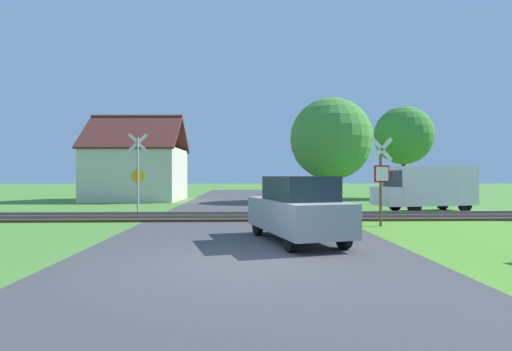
{
  "coord_description": "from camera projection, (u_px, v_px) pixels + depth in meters",
  "views": [
    {
      "loc": [
        -0.07,
        -8.15,
        1.8
      ],
      "look_at": [
        0.5,
        9.59,
        1.8
      ],
      "focal_mm": 28.0,
      "sensor_mm": 36.0,
      "label": 1
    }
  ],
  "objects": [
    {
      "name": "ground_plane",
      "position": [
        247.0,
        263.0,
        8.15
      ],
      "size": [
        160.0,
        160.0,
        0.0
      ],
      "primitive_type": "plane",
      "color": "#4C8433"
    },
    {
      "name": "road_asphalt",
      "position": [
        246.0,
        246.0,
        10.15
      ],
      "size": [
        7.83,
        80.0,
        0.01
      ],
      "primitive_type": "cube",
      "color": "#424244",
      "rests_on": "ground"
    },
    {
      "name": "rail_track",
      "position": [
        245.0,
        217.0,
        16.73
      ],
      "size": [
        60.0,
        2.6,
        0.22
      ],
      "color": "#422D1E",
      "rests_on": "ground"
    },
    {
      "name": "stop_sign_near",
      "position": [
        381.0,
        176.0,
        14.12
      ],
      "size": [
        0.86,
        0.24,
        3.16
      ],
      "rotation": [
        0.0,
        0.0,
        3.38
      ],
      "color": "brown",
      "rests_on": "ground"
    },
    {
      "name": "crossing_sign_far",
      "position": [
        138.0,
        170.0,
        18.39
      ],
      "size": [
        0.86,
        0.25,
        3.75
      ],
      "rotation": [
        0.0,
        0.0,
        0.25
      ],
      "color": "#9E9EA5",
      "rests_on": "ground"
    },
    {
      "name": "house",
      "position": [
        137.0,
        172.0,
        28.85
      ],
      "size": [
        6.83,
        6.27,
        6.2
      ],
      "rotation": [
        0.0,
        0.0,
        -0.04
      ],
      "color": "beige",
      "rests_on": "ground"
    },
    {
      "name": "tree_right",
      "position": [
        331.0,
        139.0,
        27.9
      ],
      "size": [
        5.75,
        5.75,
        7.25
      ],
      "color": "#513823",
      "rests_on": "ground"
    },
    {
      "name": "tree_far",
      "position": [
        404.0,
        136.0,
        31.53
      ],
      "size": [
        4.6,
        4.6,
        7.28
      ],
      "color": "#513823",
      "rests_on": "ground"
    },
    {
      "name": "mail_truck",
      "position": [
        426.0,
        187.0,
        19.89
      ],
      "size": [
        5.19,
        2.88,
        2.24
      ],
      "rotation": [
        0.0,
        0.0,
        1.79
      ],
      "color": "white",
      "rests_on": "ground"
    },
    {
      "name": "parked_car",
      "position": [
        297.0,
        209.0,
        10.82
      ],
      "size": [
        2.58,
        4.28,
        1.78
      ],
      "rotation": [
        0.0,
        0.0,
        0.25
      ],
      "color": "#99999E",
      "rests_on": "ground"
    }
  ]
}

